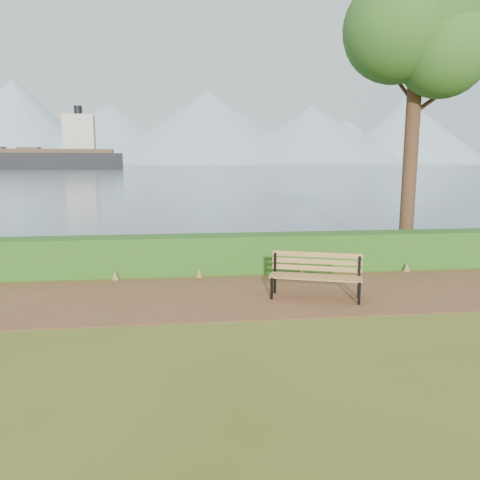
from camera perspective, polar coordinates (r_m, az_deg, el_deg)
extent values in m
plane|color=#4C5A19|center=(10.20, 1.60, -7.22)|extent=(140.00, 140.00, 0.00)
cube|color=brown|center=(10.49, 1.36, -6.72)|extent=(40.00, 3.40, 0.01)
cube|color=#184A15|center=(12.59, -0.11, -1.62)|extent=(32.00, 0.85, 1.00)
cube|color=#485E74|center=(269.68, -6.57, 8.98)|extent=(700.00, 510.00, 0.00)
cone|color=#869EB3|center=(443.10, -25.69, 12.89)|extent=(140.00, 140.00, 70.00)
cone|color=#869EB3|center=(409.42, -15.37, 12.28)|extent=(160.00, 160.00, 48.00)
cone|color=#869EB3|center=(416.16, -3.94, 13.52)|extent=(190.00, 190.00, 62.00)
cone|color=#869EB3|center=(425.12, 8.62, 12.54)|extent=(170.00, 170.00, 50.00)
cone|color=#869EB3|center=(466.23, 19.28, 12.35)|extent=(150.00, 150.00, 58.00)
cone|color=#869EB3|center=(439.98, -8.07, 11.47)|extent=(120.00, 120.00, 35.00)
cone|color=#869EB3|center=(460.60, 12.67, 11.56)|extent=(130.00, 130.00, 40.00)
cube|color=black|center=(10.13, 3.89, -5.92)|extent=(0.07, 0.08, 0.49)
cube|color=black|center=(10.53, 4.29, -4.06)|extent=(0.07, 0.08, 0.94)
cube|color=black|center=(10.31, 4.11, -4.43)|extent=(0.24, 0.55, 0.05)
cube|color=black|center=(10.04, 14.33, -6.35)|extent=(0.07, 0.08, 0.49)
cube|color=black|center=(10.45, 14.30, -4.46)|extent=(0.07, 0.08, 0.94)
cube|color=black|center=(10.22, 14.34, -4.84)|extent=(0.24, 0.55, 0.05)
cube|color=olive|center=(10.01, 9.14, -4.76)|extent=(1.88, 0.74, 0.04)
cube|color=olive|center=(10.15, 9.18, -4.57)|extent=(1.88, 0.74, 0.04)
cube|color=olive|center=(10.28, 9.23, -4.38)|extent=(1.88, 0.74, 0.04)
cube|color=olive|center=(10.41, 9.27, -4.20)|extent=(1.88, 0.74, 0.04)
cube|color=olive|center=(10.45, 9.31, -3.42)|extent=(1.87, 0.69, 0.11)
cube|color=olive|center=(10.41, 9.33, -2.60)|extent=(1.87, 0.69, 0.11)
cube|color=olive|center=(10.38, 9.35, -1.78)|extent=(1.87, 0.69, 0.11)
cylinder|color=#382017|center=(15.23, 20.23, 12.33)|extent=(0.42, 0.42, 7.65)
sphere|color=#21551C|center=(15.74, 20.97, 23.97)|extent=(3.61, 3.61, 3.61)
sphere|color=#21551C|center=(16.39, 23.02, 20.95)|extent=(2.76, 2.76, 2.76)
sphere|color=#21551C|center=(15.00, 18.52, 23.17)|extent=(2.97, 2.97, 2.97)
sphere|color=#21551C|center=(15.10, 23.51, 20.31)|extent=(2.55, 2.55, 2.55)
sphere|color=#21551C|center=(16.17, 18.27, 25.67)|extent=(2.34, 2.34, 2.34)
cylinder|color=#382017|center=(15.52, 22.05, 15.32)|extent=(1.12, 0.13, 0.84)
cylinder|color=#382017|center=(15.28, 18.87, 17.61)|extent=(0.87, 0.40, 0.76)
cube|color=black|center=(169.21, -26.91, 8.18)|extent=(75.09, 19.25, 7.43)
cube|color=#4B392D|center=(169.23, -27.02, 9.65)|extent=(69.06, 17.48, 1.27)
cube|color=beige|center=(165.34, -18.99, 12.18)|extent=(10.40, 9.69, 11.67)
cylinder|color=black|center=(165.84, -19.13, 14.56)|extent=(2.55, 2.55, 3.71)
cube|color=brown|center=(167.49, -24.33, 10.14)|extent=(7.05, 7.62, 0.85)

